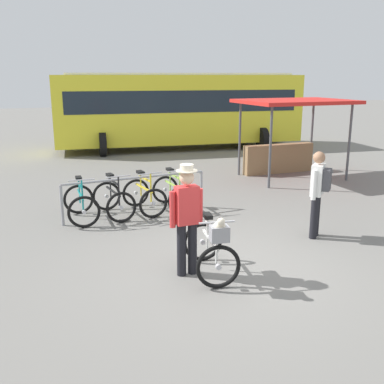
{
  "coord_description": "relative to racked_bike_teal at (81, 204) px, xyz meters",
  "views": [
    {
      "loc": [
        -2.84,
        -5.95,
        2.97
      ],
      "look_at": [
        -0.16,
        1.18,
        1.0
      ],
      "focal_mm": 42.12,
      "sensor_mm": 36.0,
      "label": 1
    }
  ],
  "objects": [
    {
      "name": "ground_plane",
      "position": [
        1.82,
        -3.38,
        -0.37
      ],
      "size": [
        80.0,
        80.0,
        0.0
      ],
      "primitive_type": "plane",
      "color": "slate"
    },
    {
      "name": "bike_rack_rail",
      "position": [
        1.17,
        -0.09,
        0.3
      ],
      "size": [
        3.2,
        0.31,
        0.88
      ],
      "color": "#99999E",
      "rests_on": "ground"
    },
    {
      "name": "racked_bike_teal",
      "position": [
        0.0,
        0.0,
        0.0
      ],
      "size": [
        0.68,
        1.1,
        0.97
      ],
      "color": "black",
      "rests_on": "ground"
    },
    {
      "name": "racked_bike_black",
      "position": [
        0.7,
        0.05,
        -0.0
      ],
      "size": [
        0.79,
        1.17,
        0.97
      ],
      "color": "black",
      "rests_on": "ground"
    },
    {
      "name": "racked_bike_yellow",
      "position": [
        1.4,
        0.11,
        -0.0
      ],
      "size": [
        0.8,
        1.2,
        0.98
      ],
      "color": "black",
      "rests_on": "ground"
    },
    {
      "name": "racked_bike_lime",
      "position": [
        2.09,
        0.16,
        -0.0
      ],
      "size": [
        0.73,
        1.13,
        0.97
      ],
      "color": "black",
      "rests_on": "ground"
    },
    {
      "name": "featured_bicycle",
      "position": [
        1.49,
        -3.52,
        0.12
      ],
      "size": [
        0.82,
        1.24,
        1.09
      ],
      "color": "black",
      "rests_on": "ground"
    },
    {
      "name": "person_with_featured_bike",
      "position": [
        1.17,
        -3.29,
        0.58
      ],
      "size": [
        0.53,
        0.32,
        1.72
      ],
      "color": "black",
      "rests_on": "ground"
    },
    {
      "name": "pedestrian_with_backpack",
      "position": [
        4.01,
        -2.6,
        0.57
      ],
      "size": [
        0.47,
        0.47,
        1.64
      ],
      "color": "black",
      "rests_on": "ground"
    },
    {
      "name": "bus_distant",
      "position": [
        5.15,
        8.59,
        1.37
      ],
      "size": [
        10.21,
        4.1,
        3.08
      ],
      "color": "yellow",
      "rests_on": "ground"
    },
    {
      "name": "market_stall",
      "position": [
        6.44,
        2.35,
        1.03
      ],
      "size": [
        3.12,
        2.32,
        2.3
      ],
      "color": "#4C4C51",
      "rests_on": "ground"
    }
  ]
}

